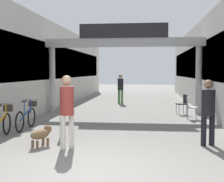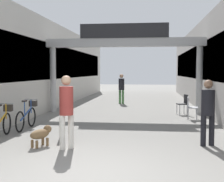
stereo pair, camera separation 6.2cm
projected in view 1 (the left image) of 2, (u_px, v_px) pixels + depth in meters
ground_plane at (87, 174)px, 5.83m from camera, size 80.00×80.00×0.00m
storefront_left at (35, 66)px, 17.19m from camera, size 3.00×26.00×4.37m
arcade_sign_gateway at (124, 50)px, 14.10m from camera, size 7.40×0.47×4.05m
pedestrian_with_dog at (67, 107)px, 7.62m from camera, size 0.48×0.48×1.81m
pedestrian_companion at (208, 108)px, 7.97m from camera, size 0.44×0.44×1.70m
pedestrian_carrying_crate at (121, 87)px, 18.39m from camera, size 0.48×0.48×1.76m
dog_on_leash at (42, 134)px, 7.94m from camera, size 0.51×0.73×0.51m
bicycle_orange_second at (2, 123)px, 8.98m from camera, size 0.46×1.68×0.98m
bicycle_blue_third at (27, 116)px, 10.34m from camera, size 0.46×1.69×0.98m
bollard_post_metal at (61, 119)px, 9.02m from camera, size 0.10×0.10×1.06m
cafe_chair_aluminium_nearer at (190, 106)px, 12.47m from camera, size 0.46×0.46×0.89m
cafe_chair_black_farther at (183, 102)px, 13.79m from camera, size 0.50×0.50×0.89m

